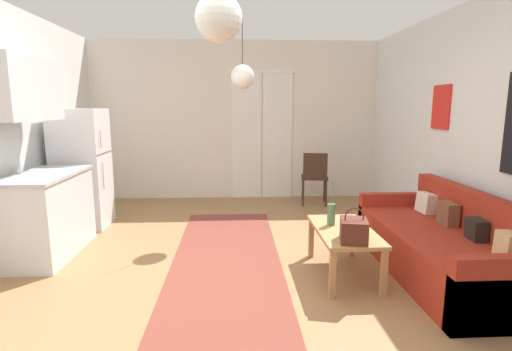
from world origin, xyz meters
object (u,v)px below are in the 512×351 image
at_px(refrigerator, 82,169).
at_px(pendant_lamp_far, 243,77).
at_px(bamboo_vase, 331,214).
at_px(coffee_table, 344,235).
at_px(handbag, 354,230).
at_px(pendant_lamp_near, 219,18).
at_px(accent_chair, 315,175).
at_px(couch, 445,247).

bearing_deg(refrigerator, pendant_lamp_far, -4.39).
xyz_separation_m(bamboo_vase, refrigerator, (-2.93, 1.59, 0.22)).
relative_size(coffee_table, pendant_lamp_far, 1.14).
bearing_deg(pendant_lamp_far, handbag, -64.76).
bearing_deg(pendant_lamp_near, handbag, 26.68).
bearing_deg(pendant_lamp_far, accent_chair, 43.12).
bearing_deg(coffee_table, couch, -2.75).
xyz_separation_m(couch, coffee_table, (-0.97, 0.05, 0.13)).
bearing_deg(handbag, pendant_lamp_far, 115.24).
height_order(bamboo_vase, pendant_lamp_near, pendant_lamp_near).
height_order(bamboo_vase, accent_chair, bamboo_vase).
distance_m(couch, refrigerator, 4.39).
height_order(couch, pendant_lamp_near, pendant_lamp_near).
xyz_separation_m(handbag, pendant_lamp_near, (-1.09, -0.55, 1.58)).
distance_m(refrigerator, accent_chair, 3.43).
height_order(couch, coffee_table, couch).
relative_size(couch, pendant_lamp_near, 3.00).
relative_size(couch, handbag, 6.82).
height_order(coffee_table, pendant_lamp_near, pendant_lamp_near).
bearing_deg(refrigerator, handbag, -34.40).
bearing_deg(bamboo_vase, accent_chair, 81.94).
xyz_separation_m(couch, accent_chair, (-0.70, 2.70, 0.23)).
bearing_deg(handbag, refrigerator, 145.60).
distance_m(couch, pendant_lamp_far, 2.99).
bearing_deg(handbag, pendant_lamp_near, -153.32).
bearing_deg(pendant_lamp_near, accent_chair, 68.82).
relative_size(coffee_table, refrigerator, 0.64).
relative_size(accent_chair, pendant_lamp_near, 1.25).
xyz_separation_m(coffee_table, accent_chair, (0.26, 2.66, 0.10)).
distance_m(couch, bamboo_vase, 1.11).
bearing_deg(refrigerator, bamboo_vase, -28.46).
relative_size(refrigerator, pendant_lamp_near, 2.25).
distance_m(bamboo_vase, refrigerator, 3.34).
distance_m(accent_chair, pendant_lamp_far, 2.17).
height_order(bamboo_vase, refrigerator, refrigerator).
distance_m(bamboo_vase, pendant_lamp_near, 2.13).
relative_size(coffee_table, accent_chair, 1.15).
bearing_deg(couch, pendant_lamp_far, 139.53).
xyz_separation_m(handbag, pendant_lamp_far, (-0.89, 1.90, 1.40)).
height_order(accent_chair, pendant_lamp_near, pendant_lamp_near).
bearing_deg(handbag, bamboo_vase, 99.33).
distance_m(couch, coffee_table, 0.97).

